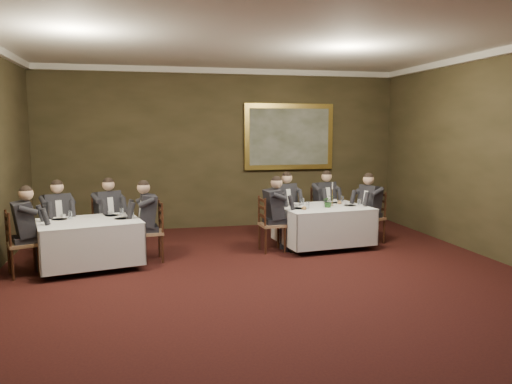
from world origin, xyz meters
name	(u,v)px	position (x,y,z in m)	size (l,w,h in m)	color
ground	(284,300)	(0.00, 0.00, 0.00)	(10.00, 10.00, 0.00)	black
ceiling	(287,20)	(0.00, 0.00, 3.50)	(8.00, 10.00, 0.10)	silver
back_wall	(223,149)	(0.00, 5.00, 1.75)	(8.00, 0.10, 3.50)	#302B18
crown_molding	(287,25)	(0.00, 0.00, 3.44)	(8.00, 10.00, 0.12)	white
table_main	(323,223)	(1.50, 2.65, 0.45)	(1.76, 1.42, 0.67)	black
table_second	(90,240)	(-2.60, 2.12, 0.45)	(1.76, 1.49, 0.67)	black
chair_main_backleft	(284,225)	(0.97, 3.43, 0.28)	(0.54, 0.53, 1.00)	#846143
diner_main_backleft	(284,214)	(0.97, 3.42, 0.51)	(0.52, 0.57, 1.35)	black
chair_main_backright	(323,222)	(1.83, 3.53, 0.28)	(0.52, 0.50, 1.00)	#846143
diner_main_backright	(324,212)	(1.84, 3.52, 0.51)	(0.49, 0.55, 1.35)	black
chair_main_endleft	(271,236)	(0.48, 2.53, 0.28)	(0.45, 0.47, 1.00)	#846143
diner_main_endleft	(272,223)	(0.49, 2.54, 0.51)	(0.50, 0.44, 1.35)	black
chair_main_endright	(371,228)	(2.52, 2.77, 0.28)	(0.54, 0.55, 1.00)	#846143
diner_main_endright	(370,217)	(2.51, 2.77, 0.51)	(0.58, 0.54, 1.35)	black
chair_sec_backleft	(58,243)	(-3.18, 2.79, 0.28)	(0.57, 0.56, 1.00)	#846143
diner_sec_backleft	(58,230)	(-3.17, 2.78, 0.51)	(0.55, 0.60, 1.35)	black
chair_sec_backright	(108,238)	(-2.38, 2.97, 0.28)	(0.58, 0.57, 1.00)	#846143
diner_sec_backright	(108,225)	(-2.38, 2.96, 0.51)	(0.57, 0.61, 1.35)	black
chair_sec_endright	(151,244)	(-1.66, 2.33, 0.28)	(0.46, 0.48, 1.00)	#846143
diner_sec_endright	(150,231)	(-1.67, 2.33, 0.51)	(0.52, 0.45, 1.35)	black
chair_sec_endleft	(23,257)	(-3.54, 1.90, 0.28)	(0.55, 0.56, 1.00)	#846143
diner_sec_endleft	(23,242)	(-3.53, 1.90, 0.51)	(0.59, 0.54, 1.35)	black
centerpiece	(328,201)	(1.55, 2.54, 0.89)	(0.22, 0.19, 0.24)	#2D5926
candlestick	(332,197)	(1.70, 2.72, 0.93)	(0.07, 0.07, 0.46)	#A98033
place_setting_table_main	(297,203)	(1.08, 2.97, 0.80)	(0.33, 0.31, 0.14)	white
place_setting_table_second	(63,217)	(-3.02, 2.36, 0.80)	(0.33, 0.31, 0.14)	white
painting	(289,137)	(1.50, 4.94, 2.01)	(2.07, 0.09, 1.49)	#DCB550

